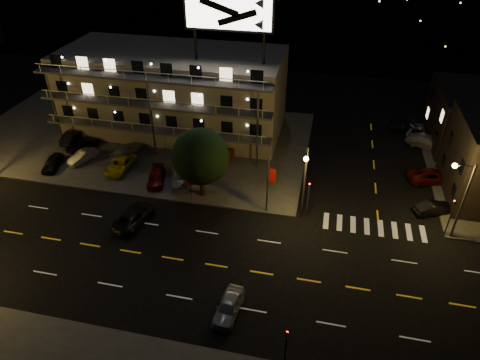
% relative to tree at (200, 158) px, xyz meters
% --- Properties ---
extents(ground, '(140.00, 140.00, 0.00)m').
position_rel_tree_xyz_m(ground, '(2.12, -9.67, -4.67)').
color(ground, black).
rests_on(ground, ground).
extents(curb_nw, '(44.00, 24.00, 0.15)m').
position_rel_tree_xyz_m(curb_nw, '(-11.88, 10.33, -4.59)').
color(curb_nw, '#393A37').
rests_on(curb_nw, ground).
extents(motel, '(28.00, 13.80, 18.10)m').
position_rel_tree_xyz_m(motel, '(-7.83, 14.21, 0.68)').
color(motel, gray).
rests_on(motel, ground).
extents(streetlight_nc, '(0.44, 1.92, 8.00)m').
position_rel_tree_xyz_m(streetlight_nc, '(10.62, -1.74, 0.29)').
color(streetlight_nc, '#2D2D30').
rests_on(streetlight_nc, ground).
extents(streetlight_ne, '(1.92, 0.44, 8.00)m').
position_rel_tree_xyz_m(streetlight_ne, '(24.25, -1.37, 0.29)').
color(streetlight_ne, '#2D2D30').
rests_on(streetlight_ne, ground).
extents(signal_nw, '(0.20, 0.27, 4.60)m').
position_rel_tree_xyz_m(signal_nw, '(11.12, -1.17, -2.10)').
color(signal_nw, '#2D2D30').
rests_on(signal_nw, ground).
extents(signal_sw, '(0.20, 0.27, 4.60)m').
position_rel_tree_xyz_m(signal_sw, '(11.12, -18.17, -2.10)').
color(signal_sw, '#2D2D30').
rests_on(signal_sw, ground).
extents(signal_ne, '(0.27, 0.20, 4.60)m').
position_rel_tree_xyz_m(signal_ne, '(24.11, -1.17, -2.10)').
color(signal_ne, '#2D2D30').
rests_on(signal_ne, ground).
extents(banner_north, '(0.83, 0.16, 6.40)m').
position_rel_tree_xyz_m(banner_north, '(7.20, -1.27, -1.24)').
color(banner_north, '#2D2D30').
rests_on(banner_north, ground).
extents(stop_sign, '(0.91, 0.11, 2.61)m').
position_rel_tree_xyz_m(stop_sign, '(-0.88, -1.10, -2.96)').
color(stop_sign, '#2D2D30').
rests_on(stop_sign, ground).
extents(tree, '(6.04, 5.81, 7.60)m').
position_rel_tree_xyz_m(tree, '(0.00, 0.00, 0.00)').
color(tree, black).
rests_on(tree, curb_nw).
extents(lot_car_0, '(2.24, 4.04, 1.30)m').
position_rel_tree_xyz_m(lot_car_0, '(-18.49, 1.32, -3.87)').
color(lot_car_0, black).
rests_on(lot_car_0, curb_nw).
extents(lot_car_1, '(2.69, 4.07, 1.27)m').
position_rel_tree_xyz_m(lot_car_1, '(-15.81, 3.45, -3.88)').
color(lot_car_1, '#98999D').
rests_on(lot_car_1, curb_nw).
extents(lot_car_2, '(2.38, 4.86, 1.33)m').
position_rel_tree_xyz_m(lot_car_2, '(-10.55, 2.63, -3.85)').
color(lot_car_2, yellow).
rests_on(lot_car_2, curb_nw).
extents(lot_car_3, '(2.64, 4.47, 1.22)m').
position_rel_tree_xyz_m(lot_car_3, '(-5.63, 1.16, -3.91)').
color(lot_car_3, '#58110C').
rests_on(lot_car_3, curb_nw).
extents(lot_car_4, '(3.19, 4.88, 1.55)m').
position_rel_tree_xyz_m(lot_car_4, '(-3.04, 1.55, -3.74)').
color(lot_car_4, '#98999D').
rests_on(lot_car_4, curb_nw).
extents(lot_car_5, '(1.69, 4.58, 1.50)m').
position_rel_tree_xyz_m(lot_car_5, '(-19.40, 7.71, -3.77)').
color(lot_car_5, black).
rests_on(lot_car_5, curb_nw).
extents(lot_car_6, '(3.12, 4.81, 1.23)m').
position_rel_tree_xyz_m(lot_car_6, '(-17.26, 6.16, -3.90)').
color(lot_car_6, black).
rests_on(lot_car_6, curb_nw).
extents(lot_car_7, '(3.05, 5.02, 1.36)m').
position_rel_tree_xyz_m(lot_car_7, '(-11.31, 5.71, -3.84)').
color(lot_car_7, '#98999D').
rests_on(lot_car_7, curb_nw).
extents(lot_car_8, '(2.58, 4.59, 1.48)m').
position_rel_tree_xyz_m(lot_car_8, '(-4.54, 7.57, -3.78)').
color(lot_car_8, black).
rests_on(lot_car_8, curb_nw).
extents(lot_car_9, '(1.75, 4.22, 1.36)m').
position_rel_tree_xyz_m(lot_car_9, '(0.83, 7.78, -3.84)').
color(lot_car_9, '#58110C').
rests_on(lot_car_9, curb_nw).
extents(side_car_0, '(4.12, 2.83, 1.28)m').
position_rel_tree_xyz_m(side_car_0, '(23.53, 2.07, -4.02)').
color(side_car_0, black).
rests_on(side_car_0, ground).
extents(side_car_1, '(5.61, 3.59, 1.44)m').
position_rel_tree_xyz_m(side_car_1, '(24.10, 8.03, -3.95)').
color(side_car_1, '#58110C').
rests_on(side_car_1, ground).
extents(side_car_2, '(5.71, 3.98, 1.53)m').
position_rel_tree_xyz_m(side_car_2, '(24.76, 16.08, -3.90)').
color(side_car_2, '#98999D').
rests_on(side_car_2, ground).
extents(side_car_3, '(4.68, 2.27, 1.54)m').
position_rel_tree_xyz_m(side_car_3, '(22.52, 19.98, -3.90)').
color(side_car_3, black).
rests_on(side_car_3, ground).
extents(road_car_east, '(2.05, 4.22, 1.39)m').
position_rel_tree_xyz_m(road_car_east, '(6.36, -14.26, -3.97)').
color(road_car_east, '#98999D').
rests_on(road_car_east, ground).
extents(road_car_west, '(3.17, 5.47, 1.43)m').
position_rel_tree_xyz_m(road_car_west, '(-5.22, -5.73, -3.95)').
color(road_car_west, black).
rests_on(road_car_west, ground).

